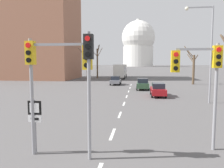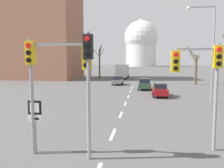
% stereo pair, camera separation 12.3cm
% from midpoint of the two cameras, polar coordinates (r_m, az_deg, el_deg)
% --- Properties ---
extents(lane_stripe_1, '(0.16, 2.00, 0.01)m').
position_cam_midpoint_polar(lane_stripe_1, '(12.27, -0.15, -12.92)').
color(lane_stripe_1, silver).
rests_on(lane_stripe_1, ground_plane).
extents(lane_stripe_2, '(0.16, 2.00, 0.01)m').
position_cam_midpoint_polar(lane_stripe_2, '(16.57, 1.84, -8.02)').
color(lane_stripe_2, silver).
rests_on(lane_stripe_2, ground_plane).
extents(lane_stripe_3, '(0.16, 2.00, 0.01)m').
position_cam_midpoint_polar(lane_stripe_3, '(20.96, 2.98, -5.15)').
color(lane_stripe_3, silver).
rests_on(lane_stripe_3, ground_plane).
extents(lane_stripe_4, '(0.16, 2.00, 0.01)m').
position_cam_midpoint_polar(lane_stripe_4, '(25.38, 3.72, -3.27)').
color(lane_stripe_4, silver).
rests_on(lane_stripe_4, ground_plane).
extents(lane_stripe_5, '(0.16, 2.00, 0.01)m').
position_cam_midpoint_polar(lane_stripe_5, '(29.83, 4.23, -1.96)').
color(lane_stripe_5, silver).
rests_on(lane_stripe_5, ground_plane).
extents(lane_stripe_6, '(0.16, 2.00, 0.01)m').
position_cam_midpoint_polar(lane_stripe_6, '(34.29, 4.61, -0.98)').
color(lane_stripe_6, silver).
rests_on(lane_stripe_6, ground_plane).
extents(lane_stripe_7, '(0.16, 2.00, 0.01)m').
position_cam_midpoint_polar(lane_stripe_7, '(38.76, 4.91, -0.23)').
color(lane_stripe_7, silver).
rests_on(lane_stripe_7, ground_plane).
extents(traffic_signal_near_left, '(2.74, 0.34, 4.87)m').
position_cam_midpoint_polar(traffic_signal_near_left, '(9.26, -16.15, 4.24)').
color(traffic_signal_near_left, gray).
rests_on(traffic_signal_near_left, ground_plane).
extents(traffic_signal_centre_tall, '(0.36, 0.34, 5.09)m').
position_cam_midpoint_polar(traffic_signal_centre_tall, '(8.56, -6.50, 3.22)').
color(traffic_signal_centre_tall, gray).
rests_on(traffic_signal_centre_tall, ground_plane).
extents(traffic_signal_near_right, '(2.12, 0.34, 4.73)m').
position_cam_midpoint_polar(traffic_signal_near_right, '(10.31, 22.09, 3.44)').
color(traffic_signal_near_right, gray).
rests_on(traffic_signal_near_right, ground_plane).
extents(route_sign_post, '(0.60, 0.08, 2.33)m').
position_cam_midpoint_polar(route_sign_post, '(10.02, -19.82, -8.10)').
color(route_sign_post, gray).
rests_on(route_sign_post, ground_plane).
extents(street_lamp_right, '(2.64, 0.36, 9.18)m').
position_cam_midpoint_polar(street_lamp_right, '(22.84, 23.33, 9.43)').
color(street_lamp_right, gray).
rests_on(street_lamp_right, ground_plane).
extents(sedan_near_left, '(1.68, 4.16, 1.56)m').
position_cam_midpoint_polar(sedan_near_left, '(26.00, 11.81, -1.44)').
color(sedan_near_left, maroon).
rests_on(sedan_near_left, ground_plane).
extents(sedan_near_right, '(1.78, 4.03, 1.57)m').
position_cam_midpoint_polar(sedan_near_right, '(38.83, 0.88, 0.96)').
color(sedan_near_right, slate).
rests_on(sedan_near_right, ground_plane).
extents(sedan_mid_centre, '(1.80, 3.98, 1.65)m').
position_cam_midpoint_polar(sedan_mid_centre, '(32.14, 7.90, 0.02)').
color(sedan_mid_centre, '#2D4C33').
rests_on(sedan_mid_centre, ground_plane).
extents(city_bus, '(2.66, 10.80, 3.48)m').
position_cam_midpoint_polar(city_bus, '(55.31, 2.16, 3.63)').
color(city_bus, beige).
rests_on(city_bus, ground_plane).
extents(bare_tree_left_near, '(3.57, 3.61, 10.00)m').
position_cam_midpoint_polar(bare_tree_left_near, '(49.24, -6.49, 6.26)').
color(bare_tree_left_near, brown).
rests_on(bare_tree_left_near, ground_plane).
extents(bare_tree_right_near, '(1.95, 3.06, 7.02)m').
position_cam_midpoint_polar(bare_tree_right_near, '(42.15, 20.33, 4.16)').
color(bare_tree_right_near, brown).
rests_on(bare_tree_right_near, ground_plane).
extents(bare_tree_left_far, '(2.94, 4.05, 8.44)m').
position_cam_midpoint_polar(bare_tree_left_far, '(55.59, -3.90, 5.91)').
color(bare_tree_left_far, brown).
rests_on(bare_tree_left_far, ground_plane).
extents(capitol_dome, '(36.37, 36.37, 51.37)m').
position_cam_midpoint_polar(capitol_dome, '(245.51, 6.86, 10.43)').
color(capitol_dome, silver).
rests_on(capitol_dome, ground_plane).
extents(apartment_block_left, '(18.00, 14.00, 28.56)m').
position_cam_midpoint_polar(apartment_block_left, '(58.02, -18.96, 15.56)').
color(apartment_block_left, '#9E664C').
rests_on(apartment_block_left, ground_plane).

